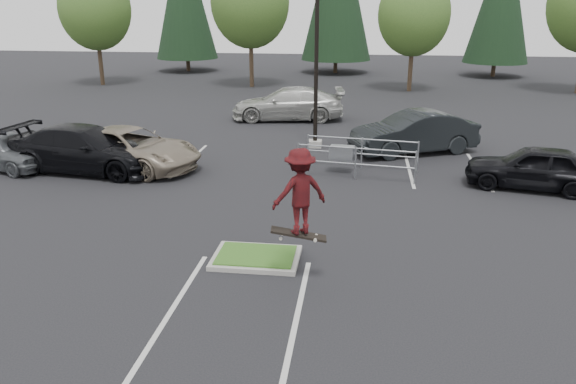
# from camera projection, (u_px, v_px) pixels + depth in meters

# --- Properties ---
(ground) EXTENTS (120.00, 120.00, 0.00)m
(ground) POSITION_uv_depth(u_px,v_px,m) (256.00, 260.00, 14.39)
(ground) COLOR black
(ground) RESTS_ON ground
(grass_median) EXTENTS (2.20, 1.60, 0.16)m
(grass_median) POSITION_uv_depth(u_px,v_px,m) (256.00, 257.00, 14.36)
(grass_median) COLOR #A4A098
(grass_median) RESTS_ON ground
(stall_lines) EXTENTS (22.62, 17.60, 0.01)m
(stall_lines) POSITION_uv_depth(u_px,v_px,m) (250.00, 185.00, 20.21)
(stall_lines) COLOR beige
(stall_lines) RESTS_ON ground
(light_pole) EXTENTS (0.70, 0.60, 10.12)m
(light_pole) POSITION_uv_depth(u_px,v_px,m) (317.00, 44.00, 24.13)
(light_pole) COLOR #A4A098
(light_pole) RESTS_ON ground
(decid_a) EXTENTS (5.44, 5.44, 8.91)m
(decid_a) POSITION_uv_depth(u_px,v_px,m) (95.00, 11.00, 43.00)
(decid_a) COLOR #38281C
(decid_a) RESTS_ON ground
(decid_b) EXTENTS (5.89, 5.89, 9.64)m
(decid_b) POSITION_uv_depth(u_px,v_px,m) (250.00, 5.00, 41.85)
(decid_b) COLOR #38281C
(decid_b) RESTS_ON ground
(decid_c) EXTENTS (5.12, 5.12, 8.38)m
(decid_c) POSITION_uv_depth(u_px,v_px,m) (414.00, 17.00, 39.98)
(decid_c) COLOR #38281C
(decid_c) RESTS_ON ground
(cart_corral) EXTENTS (4.58, 2.19, 1.25)m
(cart_corral) POSITION_uv_depth(u_px,v_px,m) (346.00, 153.00, 21.47)
(cart_corral) COLOR #96999E
(cart_corral) RESTS_ON ground
(skateboarder) EXTENTS (1.48, 1.28, 2.18)m
(skateboarder) POSITION_uv_depth(u_px,v_px,m) (299.00, 192.00, 12.58)
(skateboarder) COLOR black
(skateboarder) RESTS_ON ground
(car_l_tan) EXTENTS (6.33, 4.28, 1.61)m
(car_l_tan) POSITION_uv_depth(u_px,v_px,m) (129.00, 148.00, 22.10)
(car_l_tan) COLOR gray
(car_l_tan) RESTS_ON ground
(car_l_black) EXTENTS (6.37, 3.21, 1.77)m
(car_l_black) POSITION_uv_depth(u_px,v_px,m) (85.00, 149.00, 21.65)
(car_l_black) COLOR black
(car_l_black) RESTS_ON ground
(car_l_grey) EXTENTS (4.79, 3.09, 1.52)m
(car_l_grey) POSITION_uv_depth(u_px,v_px,m) (2.00, 149.00, 22.12)
(car_l_grey) COLOR #54595D
(car_l_grey) RESTS_ON ground
(car_r_charc) EXTENTS (5.77, 4.05, 1.81)m
(car_r_charc) POSITION_uv_depth(u_px,v_px,m) (414.00, 133.00, 24.30)
(car_r_charc) COLOR black
(car_r_charc) RESTS_ON ground
(car_r_black) EXTENTS (4.86, 2.79, 1.56)m
(car_r_black) POSITION_uv_depth(u_px,v_px,m) (535.00, 167.00, 19.65)
(car_r_black) COLOR black
(car_r_black) RESTS_ON ground
(car_far_silver) EXTENTS (6.44, 3.23, 1.79)m
(car_far_silver) POSITION_uv_depth(u_px,v_px,m) (289.00, 104.00, 31.18)
(car_far_silver) COLOR #B3B4AE
(car_far_silver) RESTS_ON ground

